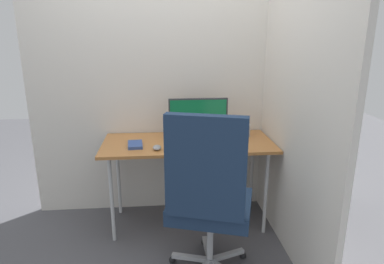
# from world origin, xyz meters

# --- Properties ---
(ground_plane) EXTENTS (8.00, 8.00, 0.00)m
(ground_plane) POSITION_xyz_m (0.00, 0.00, 0.00)
(ground_plane) COLOR #4C4C51
(wall_back) EXTENTS (2.69, 0.04, 2.80)m
(wall_back) POSITION_xyz_m (0.00, 0.33, 1.40)
(wall_back) COLOR silver
(wall_back) RESTS_ON ground_plane
(wall_side_right) EXTENTS (0.04, 1.91, 2.80)m
(wall_side_right) POSITION_xyz_m (0.72, -0.19, 1.40)
(wall_side_right) COLOR silver
(wall_side_right) RESTS_ON ground_plane
(desk) EXTENTS (1.38, 0.60, 0.73)m
(desk) POSITION_xyz_m (0.00, 0.00, 0.68)
(desk) COLOR #B27038
(desk) RESTS_ON ground_plane
(office_chair) EXTENTS (0.63, 0.61, 1.15)m
(office_chair) POSITION_xyz_m (0.07, -0.72, 0.62)
(office_chair) COLOR black
(office_chair) RESTS_ON ground_plane
(monitor) EXTENTS (0.49, 0.17, 0.34)m
(monitor) POSITION_xyz_m (0.09, 0.08, 0.91)
(monitor) COLOR #333338
(monitor) RESTS_ON desk
(keyboard) EXTENTS (0.48, 0.15, 0.03)m
(keyboard) POSITION_xyz_m (0.14, -0.15, 0.75)
(keyboard) COLOR #333338
(keyboard) RESTS_ON desk
(mouse) EXTENTS (0.06, 0.10, 0.03)m
(mouse) POSITION_xyz_m (-0.25, -0.17, 0.75)
(mouse) COLOR gray
(mouse) RESTS_ON desk
(pen_holder) EXTENTS (0.07, 0.07, 0.16)m
(pen_holder) POSITION_xyz_m (0.51, 0.11, 0.79)
(pen_holder) COLOR #B2B5BA
(pen_holder) RESTS_ON desk
(notebook) EXTENTS (0.13, 0.19, 0.02)m
(notebook) POSITION_xyz_m (-0.42, -0.07, 0.75)
(notebook) COLOR #334C8C
(notebook) RESTS_ON desk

